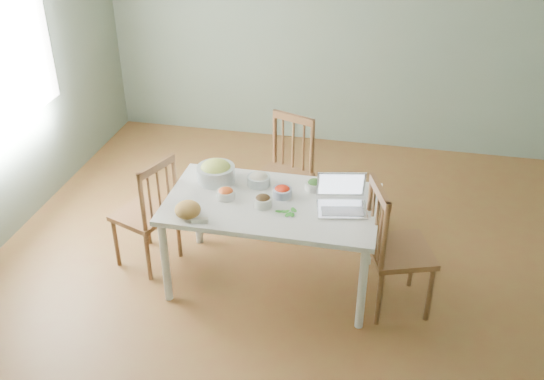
% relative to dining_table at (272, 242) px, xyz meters
% --- Properties ---
extents(floor, '(5.00, 5.00, 0.00)m').
position_rel_dining_table_xyz_m(floor, '(0.12, 0.13, -0.37)').
color(floor, brown).
rests_on(floor, ground).
extents(wall_back, '(5.00, 0.00, 2.70)m').
position_rel_dining_table_xyz_m(wall_back, '(0.12, 2.63, 0.98)').
color(wall_back, slate).
rests_on(wall_back, ground).
extents(dining_table, '(1.57, 0.88, 0.74)m').
position_rel_dining_table_xyz_m(dining_table, '(0.00, 0.00, 0.00)').
color(dining_table, white).
rests_on(dining_table, floor).
extents(chair_far, '(0.56, 0.55, 1.00)m').
position_rel_dining_table_xyz_m(chair_far, '(-0.09, 0.82, 0.13)').
color(chair_far, brown).
rests_on(chair_far, floor).
extents(chair_left, '(0.53, 0.55, 0.97)m').
position_rel_dining_table_xyz_m(chair_left, '(-1.05, 0.04, 0.12)').
color(chair_left, brown).
rests_on(chair_left, floor).
extents(chair_right, '(0.56, 0.57, 1.03)m').
position_rel_dining_table_xyz_m(chair_right, '(0.96, -0.08, 0.15)').
color(chair_right, brown).
rests_on(chair_right, floor).
extents(bread_boule, '(0.22, 0.22, 0.12)m').
position_rel_dining_table_xyz_m(bread_boule, '(-0.54, -0.32, 0.43)').
color(bread_boule, '#C38C3F').
rests_on(bread_boule, dining_table).
extents(butter_stick, '(0.12, 0.05, 0.03)m').
position_rel_dining_table_xyz_m(butter_stick, '(-0.44, -0.37, 0.38)').
color(butter_stick, beige).
rests_on(butter_stick, dining_table).
extents(bowl_squash, '(0.33, 0.33, 0.17)m').
position_rel_dining_table_xyz_m(bowl_squash, '(-0.49, 0.21, 0.45)').
color(bowl_squash, '#D4CA57').
rests_on(bowl_squash, dining_table).
extents(bowl_carrot, '(0.14, 0.14, 0.08)m').
position_rel_dining_table_xyz_m(bowl_carrot, '(-0.35, -0.02, 0.41)').
color(bowl_carrot, '#C76823').
rests_on(bowl_carrot, dining_table).
extents(bowl_onion, '(0.19, 0.19, 0.10)m').
position_rel_dining_table_xyz_m(bowl_onion, '(-0.15, 0.22, 0.42)').
color(bowl_onion, silver).
rests_on(bowl_onion, dining_table).
extents(bowl_mushroom, '(0.14, 0.14, 0.09)m').
position_rel_dining_table_xyz_m(bowl_mushroom, '(-0.05, -0.07, 0.41)').
color(bowl_mushroom, black).
rests_on(bowl_mushroom, dining_table).
extents(bowl_redpep, '(0.19, 0.19, 0.09)m').
position_rel_dining_table_xyz_m(bowl_redpep, '(0.06, 0.09, 0.41)').
color(bowl_redpep, red).
rests_on(bowl_redpep, dining_table).
extents(bowl_broccoli, '(0.17, 0.17, 0.08)m').
position_rel_dining_table_xyz_m(bowl_broccoli, '(0.28, 0.24, 0.41)').
color(bowl_broccoli, '#2F5920').
rests_on(bowl_broccoli, dining_table).
extents(flatbread, '(0.23, 0.23, 0.02)m').
position_rel_dining_table_xyz_m(flatbread, '(0.36, 0.34, 0.38)').
color(flatbread, '#BFAA8B').
rests_on(flatbread, dining_table).
extents(basil_bunch, '(0.18, 0.18, 0.02)m').
position_rel_dining_table_xyz_m(basil_bunch, '(0.13, -0.12, 0.38)').
color(basil_bunch, '#2D8224').
rests_on(basil_bunch, dining_table).
extents(laptop, '(0.41, 0.37, 0.24)m').
position_rel_dining_table_xyz_m(laptop, '(0.52, -0.01, 0.49)').
color(laptop, silver).
rests_on(laptop, dining_table).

